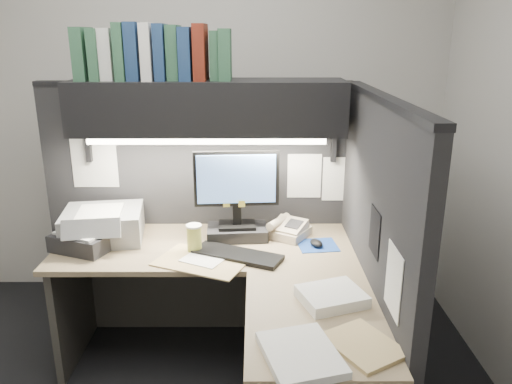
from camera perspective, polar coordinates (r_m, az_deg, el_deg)
wall_back at (r=3.66m, az=-6.36°, el=8.92°), size 3.50×0.04×2.70m
partition_back at (r=3.24m, az=-6.54°, el=-2.28°), size 1.90×0.06×1.60m
partition_right at (r=2.59m, az=13.13°, el=-7.85°), size 0.06×1.50×1.60m
desk at (r=2.55m, az=0.70°, el=-17.12°), size 1.70×1.53×0.73m
overhead_shelf at (r=2.89m, az=-5.51°, el=9.66°), size 1.55×0.34×0.30m
task_light_tube at (r=2.78m, az=-5.66°, el=5.79°), size 1.32×0.04×0.04m
monitor at (r=2.93m, az=-2.21°, el=-1.40°), size 0.49×0.24×0.53m
keyboard at (r=2.75m, az=-2.14°, el=-7.20°), size 0.52×0.35×0.02m
mousepad at (r=2.91m, az=7.04°, el=-6.05°), size 0.24×0.22×0.00m
mouse at (r=2.89m, az=6.91°, el=-5.82°), size 0.09×0.11×0.04m
telephone at (r=3.01m, az=3.76°, el=-4.32°), size 0.29×0.30×0.09m
coffee_cup at (r=2.80m, az=-7.07°, el=-5.39°), size 0.10×0.10×0.15m
printer at (r=3.09m, az=-17.04°, el=-3.59°), size 0.50×0.44×0.18m
notebook_stack at (r=3.00m, az=-18.90°, el=-5.21°), size 0.40×0.37×0.10m
open_folder at (r=2.71m, az=-6.19°, el=-7.86°), size 0.55×0.47×0.01m
paper_stack_a at (r=2.34m, az=8.64°, el=-11.72°), size 0.34×0.31×0.05m
paper_stack_b at (r=1.97m, az=5.14°, el=-18.02°), size 0.34×0.39×0.03m
manila_stack at (r=2.07m, az=12.17°, el=-16.72°), size 0.34×0.36×0.02m
binder_row at (r=2.90m, az=-11.52°, el=15.28°), size 0.84×0.26×0.31m
pinned_papers at (r=2.79m, az=0.50°, el=0.05°), size 1.76×1.31×0.51m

